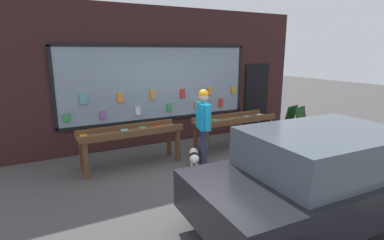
% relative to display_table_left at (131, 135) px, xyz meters
% --- Properties ---
extents(ground_plane, '(40.00, 40.00, 0.00)m').
position_rel_display_table_left_xyz_m(ground_plane, '(1.37, -1.02, -0.70)').
color(ground_plane, '#474444').
extents(shopfront_facade, '(8.49, 0.29, 3.62)m').
position_rel_display_table_left_xyz_m(shopfront_facade, '(1.40, 1.37, 1.09)').
color(shopfront_facade, '#331919').
rests_on(shopfront_facade, ground_plane).
extents(display_table_left, '(2.25, 0.69, 0.88)m').
position_rel_display_table_left_xyz_m(display_table_left, '(0.00, 0.00, 0.00)').
color(display_table_left, brown).
rests_on(display_table_left, ground_plane).
extents(display_table_right, '(2.26, 0.72, 0.86)m').
position_rel_display_table_left_xyz_m(display_table_right, '(2.75, 0.00, -0.02)').
color(display_table_right, brown).
rests_on(display_table_right, ground_plane).
extents(person_browsing, '(0.32, 0.65, 1.69)m').
position_rel_display_table_left_xyz_m(person_browsing, '(1.45, -0.63, 0.29)').
color(person_browsing, '#2D334C').
rests_on(person_browsing, ground_plane).
extents(small_dog, '(0.38, 0.58, 0.40)m').
position_rel_display_table_left_xyz_m(small_dog, '(1.13, -0.79, -0.43)').
color(small_dog, white).
rests_on(small_dog, ground_plane).
extents(sandwich_board_sign, '(0.70, 0.75, 0.93)m').
position_rel_display_table_left_xyz_m(sandwich_board_sign, '(4.85, -0.10, -0.23)').
color(sandwich_board_sign, '#193F19').
rests_on(sandwich_board_sign, ground_plane).
extents(parked_car, '(4.01, 2.06, 1.41)m').
position_rel_display_table_left_xyz_m(parked_car, '(1.80, -3.48, 0.04)').
color(parked_car, black).
rests_on(parked_car, ground_plane).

